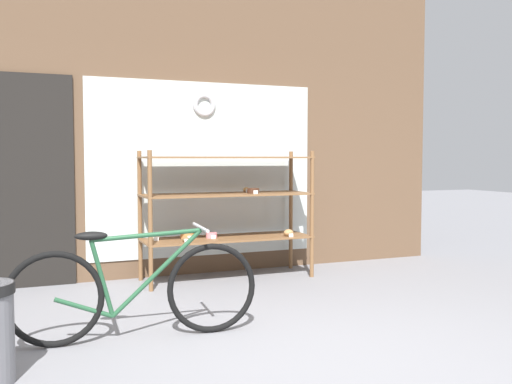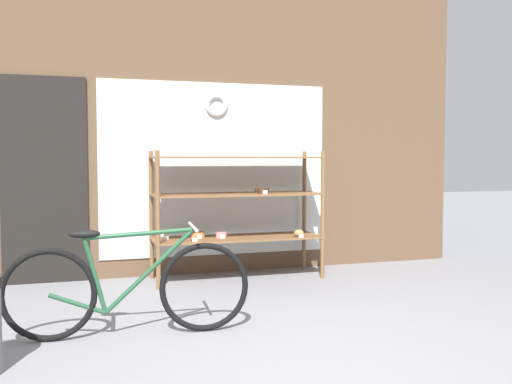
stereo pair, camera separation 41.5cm
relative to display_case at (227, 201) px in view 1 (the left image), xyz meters
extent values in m
plane|color=gray|center=(-0.33, -2.62, -0.82)|extent=(30.00, 30.00, 0.00)
cube|color=brown|center=(-0.33, 0.42, 1.07)|extent=(6.29, 0.08, 3.78)
cube|color=silver|center=(-0.13, 0.37, 0.33)|extent=(2.53, 0.02, 1.90)
cube|color=black|center=(-1.92, 0.37, 0.23)|extent=(0.84, 0.03, 2.10)
torus|color=#B7B7BC|center=(-0.13, 0.36, 1.03)|extent=(0.26, 0.06, 0.26)
cylinder|color=brown|center=(-0.86, -0.26, -0.15)|extent=(0.04, 0.04, 1.35)
cylinder|color=brown|center=(0.87, -0.26, -0.15)|extent=(0.04, 0.04, 1.35)
cylinder|color=brown|center=(-0.86, 0.26, -0.15)|extent=(0.04, 0.04, 1.35)
cylinder|color=brown|center=(0.87, 0.26, -0.15)|extent=(0.04, 0.04, 1.35)
cube|color=brown|center=(0.00, 0.00, -0.39)|extent=(1.78, 0.56, 0.02)
cube|color=brown|center=(0.00, 0.00, 0.07)|extent=(1.78, 0.56, 0.02)
cube|color=brown|center=(0.00, 0.00, 0.46)|extent=(1.78, 0.56, 0.02)
cylinder|color=#422619|center=(0.26, -0.09, 0.11)|extent=(0.13, 0.13, 0.06)
cube|color=white|center=(0.26, -0.16, 0.10)|extent=(0.05, 0.00, 0.04)
cylinder|color=#C67F42|center=(-0.40, 0.09, -0.35)|extent=(0.15, 0.15, 0.06)
cube|color=white|center=(-0.40, 0.01, -0.36)|extent=(0.05, 0.00, 0.04)
ellipsoid|color=brown|center=(-0.49, -0.17, -0.36)|extent=(0.07, 0.06, 0.05)
cube|color=white|center=(-0.49, -0.21, -0.36)|extent=(0.05, 0.00, 0.04)
ellipsoid|color=#AD7F4C|center=(0.64, -0.17, -0.34)|extent=(0.11, 0.09, 0.08)
cube|color=white|center=(0.64, -0.23, -0.36)|extent=(0.05, 0.00, 0.04)
ellipsoid|color=tan|center=(0.28, 0.14, 0.11)|extent=(0.08, 0.07, 0.05)
cube|color=white|center=(0.28, 0.09, 0.10)|extent=(0.05, 0.00, 0.04)
cylinder|color=pink|center=(-0.17, 0.02, -0.35)|extent=(0.12, 0.12, 0.06)
cube|color=white|center=(-0.17, -0.05, -0.36)|extent=(0.05, 0.00, 0.04)
ellipsoid|color=beige|center=(-0.74, 0.08, -0.35)|extent=(0.09, 0.08, 0.06)
cube|color=white|center=(-0.74, 0.03, -0.36)|extent=(0.05, 0.00, 0.04)
torus|color=black|center=(-1.80, -1.63, -0.49)|extent=(0.66, 0.09, 0.66)
torus|color=black|center=(-0.72, -1.71, -0.49)|extent=(0.66, 0.09, 0.66)
cylinder|color=#235133|center=(-1.11, -1.68, -0.35)|extent=(0.65, 0.08, 0.60)
cylinder|color=#235133|center=(-1.18, -1.68, -0.08)|extent=(0.76, 0.09, 0.07)
cylinder|color=#235133|center=(-1.49, -1.66, -0.37)|extent=(0.17, 0.04, 0.54)
cylinder|color=#235133|center=(-1.61, -1.65, -0.57)|extent=(0.39, 0.06, 0.18)
ellipsoid|color=black|center=(-1.56, -1.65, -0.07)|extent=(0.23, 0.11, 0.06)
cylinder|color=#B2B2B7|center=(-0.80, -1.71, -0.04)|extent=(0.06, 0.46, 0.02)
camera|label=1|loc=(-1.97, -5.63, 0.46)|focal=40.00mm
camera|label=2|loc=(-1.58, -5.77, 0.46)|focal=40.00mm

